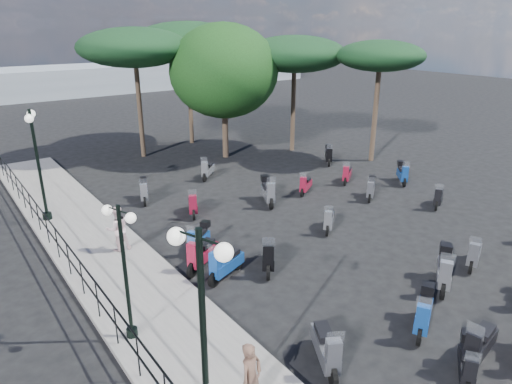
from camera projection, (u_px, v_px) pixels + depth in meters
ground at (327, 252)px, 16.10m from camera, size 120.00×120.00×0.00m
sidewalk at (117, 270)px, 14.74m from camera, size 3.00×30.00×0.15m
railing at (74, 262)px, 13.58m from camera, size 0.04×26.04×1.10m
lamp_post_0 at (203, 329)px, 7.79m from camera, size 0.64×1.24×4.41m
lamp_post_1 at (124, 265)px, 10.83m from camera, size 0.52×1.01×3.57m
lamp_post_2 at (37, 158)px, 17.54m from camera, size 0.58×1.28×4.45m
woman at (251, 377)px, 9.12m from camera, size 0.65×0.53×1.54m
pedestrian_far at (118, 229)px, 15.64m from camera, size 0.84×0.69×1.61m
scooter_0 at (479, 346)px, 10.65m from camera, size 1.79×0.63×1.43m
scooter_1 at (326, 349)px, 10.52m from camera, size 1.06×1.66×1.47m
scooter_2 at (225, 264)px, 14.25m from camera, size 1.70×0.86×1.42m
scooter_3 at (202, 254)px, 14.84m from camera, size 1.64×1.05×1.45m
scooter_4 at (199, 239)px, 16.04m from camera, size 1.32×0.96×1.20m
scooter_5 at (144, 191)px, 20.47m from camera, size 0.83×1.53×1.28m
scooter_6 at (467, 363)px, 10.18m from camera, size 1.31×0.95×1.19m
scooter_7 at (424, 313)px, 11.82m from camera, size 1.57×1.01×1.37m
scooter_8 at (268, 256)px, 14.75m from camera, size 1.24×1.53×1.47m
scooter_9 at (193, 204)px, 19.05m from camera, size 0.90×1.54×1.33m
scooter_12 at (444, 270)px, 13.76m from camera, size 1.66×1.18×1.49m
scooter_13 at (329, 220)px, 17.61m from camera, size 1.25×1.09×1.25m
scooter_14 at (268, 192)px, 20.21m from camera, size 1.03×1.72×1.48m
scooter_15 at (208, 170)px, 23.54m from camera, size 1.28×1.19×1.31m
scooter_18 at (474, 254)px, 14.98m from camera, size 1.55×0.84×1.31m
scooter_19 at (371, 189)px, 20.85m from camera, size 1.29×1.03×1.20m
scooter_20 at (306, 185)px, 21.47m from camera, size 1.32×0.90×1.20m
scooter_23 at (438, 198)px, 19.91m from camera, size 1.40×0.87×1.23m
scooter_24 at (402, 174)px, 22.87m from camera, size 1.22×1.31×1.30m
scooter_25 at (347, 174)px, 22.94m from camera, size 1.32×0.99×1.24m
scooter_26 at (329, 155)px, 26.07m from camera, size 1.21×1.34×1.31m
broadleaf_tree at (224, 71)px, 25.83m from camera, size 6.22×6.22×7.69m
pine_0 at (187, 41)px, 28.56m from camera, size 6.76×6.76×7.74m
pine_1 at (295, 54)px, 27.00m from camera, size 6.16×6.16×6.95m
pine_2 at (134, 48)px, 25.48m from camera, size 6.32×6.32×7.42m
pine_3 at (380, 56)px, 24.80m from camera, size 4.81×4.81×6.76m
distant_hills at (35, 83)px, 49.61m from camera, size 70.00×8.00×3.00m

